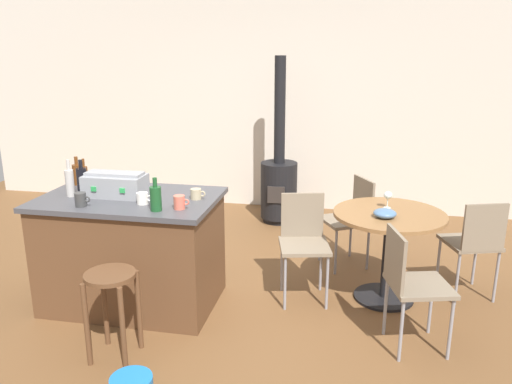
{
  "coord_description": "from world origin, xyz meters",
  "views": [
    {
      "loc": [
        1.1,
        -3.64,
        2.06
      ],
      "look_at": [
        0.35,
        0.19,
        0.95
      ],
      "focal_mm": 35.77,
      "sensor_mm": 36.0,
      "label": 1
    }
  ],
  "objects_px": {
    "wooden_stool": "(112,295)",
    "serving_bowl": "(385,213)",
    "folding_chair_far": "(410,280)",
    "bottle_0": "(82,179)",
    "cup_1": "(196,194)",
    "cup_2": "(143,198)",
    "kitchen_island": "(132,250)",
    "dining_table": "(388,234)",
    "wood_stove": "(279,181)",
    "cup_0": "(180,202)",
    "folding_chair_left": "(475,241)",
    "toolbox": "(115,185)",
    "bottle_1": "(70,182)",
    "wine_glass": "(388,196)",
    "cup_4": "(99,181)",
    "folding_chair_right": "(351,215)",
    "folding_chair_near": "(304,238)",
    "bottle_4": "(156,198)",
    "bottle_2": "(77,174)",
    "cup_3": "(81,200)",
    "bottle_3": "(84,176)"
  },
  "relations": [
    {
      "from": "wood_stove",
      "to": "bottle_0",
      "type": "relative_size",
      "value": 7.65
    },
    {
      "from": "dining_table",
      "to": "folding_chair_far",
      "type": "distance_m",
      "value": 0.73
    },
    {
      "from": "wine_glass",
      "to": "bottle_1",
      "type": "bearing_deg",
      "value": -165.15
    },
    {
      "from": "wooden_stool",
      "to": "cup_4",
      "type": "height_order",
      "value": "cup_4"
    },
    {
      "from": "toolbox",
      "to": "cup_1",
      "type": "xyz_separation_m",
      "value": [
        0.66,
        0.04,
        -0.05
      ]
    },
    {
      "from": "cup_2",
      "to": "folding_chair_left",
      "type": "bearing_deg",
      "value": 16.7
    },
    {
      "from": "dining_table",
      "to": "bottle_0",
      "type": "xyz_separation_m",
      "value": [
        -2.5,
        -0.35,
        0.44
      ]
    },
    {
      "from": "folding_chair_right",
      "to": "wine_glass",
      "type": "height_order",
      "value": "wine_glass"
    },
    {
      "from": "dining_table",
      "to": "wine_glass",
      "type": "bearing_deg",
      "value": 96.38
    },
    {
      "from": "bottle_4",
      "to": "cup_2",
      "type": "xyz_separation_m",
      "value": [
        -0.16,
        0.13,
        -0.05
      ]
    },
    {
      "from": "bottle_2",
      "to": "cup_2",
      "type": "xyz_separation_m",
      "value": [
        0.78,
        -0.43,
        -0.05
      ]
    },
    {
      "from": "folding_chair_far",
      "to": "bottle_0",
      "type": "height_order",
      "value": "bottle_0"
    },
    {
      "from": "folding_chair_far",
      "to": "toolbox",
      "type": "bearing_deg",
      "value": 173.3
    },
    {
      "from": "cup_4",
      "to": "toolbox",
      "type": "bearing_deg",
      "value": -41.23
    },
    {
      "from": "bottle_0",
      "to": "bottle_3",
      "type": "distance_m",
      "value": 0.11
    },
    {
      "from": "bottle_0",
      "to": "cup_4",
      "type": "height_order",
      "value": "bottle_0"
    },
    {
      "from": "bottle_0",
      "to": "folding_chair_near",
      "type": "bearing_deg",
      "value": 8.42
    },
    {
      "from": "toolbox",
      "to": "serving_bowl",
      "type": "bearing_deg",
      "value": 8.57
    },
    {
      "from": "bottle_4",
      "to": "dining_table",
      "type": "bearing_deg",
      "value": 23.9
    },
    {
      "from": "bottle_0",
      "to": "wine_glass",
      "type": "xyz_separation_m",
      "value": [
        2.49,
        0.48,
        -0.15
      ]
    },
    {
      "from": "folding_chair_far",
      "to": "wood_stove",
      "type": "distance_m",
      "value": 2.85
    },
    {
      "from": "wooden_stool",
      "to": "serving_bowl",
      "type": "bearing_deg",
      "value": 31.04
    },
    {
      "from": "folding_chair_near",
      "to": "cup_1",
      "type": "bearing_deg",
      "value": -157.75
    },
    {
      "from": "serving_bowl",
      "to": "cup_4",
      "type": "bearing_deg",
      "value": -177.84
    },
    {
      "from": "wooden_stool",
      "to": "folding_chair_left",
      "type": "relative_size",
      "value": 0.71
    },
    {
      "from": "folding_chair_far",
      "to": "bottle_1",
      "type": "xyz_separation_m",
      "value": [
        -2.62,
        0.19,
        0.51
      ]
    },
    {
      "from": "folding_chair_left",
      "to": "bottle_2",
      "type": "relative_size",
      "value": 3.56
    },
    {
      "from": "wine_glass",
      "to": "serving_bowl",
      "type": "xyz_separation_m",
      "value": [
        -0.03,
        -0.26,
        -0.07
      ]
    },
    {
      "from": "wood_stove",
      "to": "bottle_0",
      "type": "bearing_deg",
      "value": -121.33
    },
    {
      "from": "wood_stove",
      "to": "cup_0",
      "type": "bearing_deg",
      "value": -98.22
    },
    {
      "from": "bottle_1",
      "to": "wine_glass",
      "type": "relative_size",
      "value": 2.06
    },
    {
      "from": "wooden_stool",
      "to": "bottle_2",
      "type": "xyz_separation_m",
      "value": [
        -0.78,
        1.03,
        0.55
      ]
    },
    {
      "from": "folding_chair_right",
      "to": "cup_0",
      "type": "bearing_deg",
      "value": -132.42
    },
    {
      "from": "kitchen_island",
      "to": "toolbox",
      "type": "height_order",
      "value": "toolbox"
    },
    {
      "from": "cup_1",
      "to": "cup_2",
      "type": "bearing_deg",
      "value": -150.3
    },
    {
      "from": "kitchen_island",
      "to": "dining_table",
      "type": "bearing_deg",
      "value": 12.66
    },
    {
      "from": "dining_table",
      "to": "folding_chair_near",
      "type": "distance_m",
      "value": 0.69
    },
    {
      "from": "folding_chair_right",
      "to": "cup_0",
      "type": "height_order",
      "value": "cup_0"
    },
    {
      "from": "folding_chair_left",
      "to": "wood_stove",
      "type": "relative_size",
      "value": 0.44
    },
    {
      "from": "folding_chair_left",
      "to": "cup_3",
      "type": "height_order",
      "value": "cup_3"
    },
    {
      "from": "folding_chair_right",
      "to": "serving_bowl",
      "type": "distance_m",
      "value": 0.9
    },
    {
      "from": "bottle_2",
      "to": "cup_4",
      "type": "height_order",
      "value": "bottle_2"
    },
    {
      "from": "bottle_1",
      "to": "folding_chair_left",
      "type": "bearing_deg",
      "value": 12.02
    },
    {
      "from": "bottle_4",
      "to": "cup_3",
      "type": "xyz_separation_m",
      "value": [
        -0.59,
        -0.01,
        -0.04
      ]
    },
    {
      "from": "toolbox",
      "to": "cup_1",
      "type": "bearing_deg",
      "value": 3.16
    },
    {
      "from": "bottle_0",
      "to": "cup_0",
      "type": "xyz_separation_m",
      "value": [
        0.96,
        -0.33,
        -0.05
      ]
    },
    {
      "from": "folding_chair_right",
      "to": "cup_0",
      "type": "distance_m",
      "value": 1.9
    },
    {
      "from": "folding_chair_near",
      "to": "cup_1",
      "type": "height_order",
      "value": "cup_1"
    },
    {
      "from": "cup_4",
      "to": "bottle_1",
      "type": "bearing_deg",
      "value": -105.3
    },
    {
      "from": "bottle_4",
      "to": "folding_chair_right",
      "type": "bearing_deg",
      "value": 45.7
    }
  ]
}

